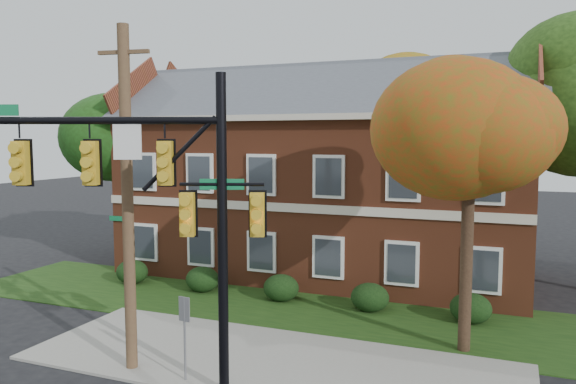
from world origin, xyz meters
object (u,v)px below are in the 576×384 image
at_px(hedge_right, 370,297).
at_px(tree_far_rear, 389,94).
at_px(hedge_left, 202,279).
at_px(sign_post, 185,325).
at_px(hedge_far_left, 132,272).
at_px(hedge_far_right, 471,308).
at_px(traffic_signal, 163,198).
at_px(utility_pole, 128,199).
at_px(tree_left_rear, 136,131).
at_px(apartment_building, 324,166).
at_px(hedge_center, 281,288).
at_px(tree_near_right, 479,125).

bearing_deg(hedge_right, tree_far_rear, 99.36).
distance_m(hedge_left, sign_post, 8.68).
bearing_deg(hedge_far_left, hedge_far_right, 0.00).
bearing_deg(traffic_signal, hedge_far_left, 110.73).
height_order(hedge_far_right, tree_far_rear, tree_far_rear).
bearing_deg(utility_pole, hedge_left, 97.59).
bearing_deg(utility_pole, traffic_signal, -35.44).
bearing_deg(tree_far_rear, traffic_signal, -92.44).
relative_size(tree_left_rear, utility_pole, 0.96).
distance_m(apartment_building, hedge_center, 6.89).
distance_m(tree_left_rear, utility_pole, 14.50).
relative_size(apartment_building, tree_far_rear, 1.63).
xyz_separation_m(apartment_building, hedge_left, (-3.50, -5.25, -4.46)).
height_order(tree_left_rear, sign_post, tree_left_rear).
relative_size(apartment_building, tree_left_rear, 2.12).
xyz_separation_m(apartment_building, tree_far_rear, (1.34, 7.84, 3.86)).
bearing_deg(hedge_center, sign_post, -86.25).
height_order(hedge_left, sign_post, sign_post).
relative_size(hedge_far_left, sign_post, 0.62).
bearing_deg(hedge_left, hedge_center, 0.00).
bearing_deg(tree_near_right, hedge_right, 142.72).
height_order(hedge_center, sign_post, sign_post).
bearing_deg(tree_left_rear, hedge_left, -33.59).
bearing_deg(hedge_far_right, hedge_center, 180.00).
relative_size(apartment_building, tree_near_right, 2.19).
relative_size(tree_near_right, sign_post, 3.79).
bearing_deg(hedge_center, apartment_building, 90.00).
distance_m(hedge_left, hedge_center, 3.50).
distance_m(hedge_far_left, sign_post, 10.75).
height_order(hedge_center, tree_near_right, tree_near_right).
relative_size(hedge_right, utility_pole, 0.15).
height_order(hedge_center, hedge_right, same).
distance_m(apartment_building, tree_near_right, 10.97).
bearing_deg(tree_left_rear, hedge_center, -23.04).
xyz_separation_m(tree_left_rear, traffic_signal, (10.16, -12.48, -1.82)).
bearing_deg(sign_post, hedge_far_left, 141.02).
xyz_separation_m(hedge_far_left, sign_post, (7.50, -7.63, 1.01)).
distance_m(apartment_building, hedge_far_left, 9.82).
bearing_deg(apartment_building, traffic_signal, -88.19).
relative_size(tree_near_right, tree_far_rear, 0.74).
height_order(tree_near_right, tree_left_rear, tree_left_rear).
relative_size(hedge_center, tree_far_rear, 0.12).
distance_m(hedge_far_left, tree_near_right, 15.75).
xyz_separation_m(hedge_right, tree_left_rear, (-13.23, 4.14, 6.16)).
bearing_deg(sign_post, hedge_left, 124.18).
height_order(apartment_building, hedge_right, apartment_building).
relative_size(hedge_left, tree_far_rear, 0.12).
xyz_separation_m(tree_left_rear, utility_pole, (8.44, -11.62, -2.00)).
relative_size(hedge_center, tree_left_rear, 0.16).
height_order(hedge_center, traffic_signal, traffic_signal).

